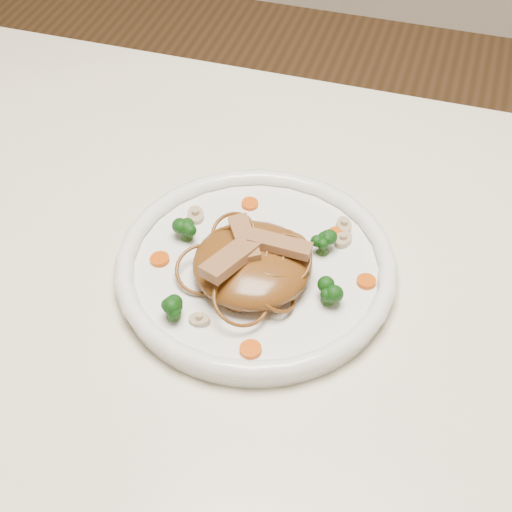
% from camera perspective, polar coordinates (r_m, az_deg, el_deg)
% --- Properties ---
extents(table, '(1.20, 0.80, 0.75)m').
position_cam_1_polar(table, '(0.85, 2.06, -7.47)').
color(table, '#F1E8CC').
rests_on(table, ground).
extents(plate, '(0.36, 0.36, 0.02)m').
position_cam_1_polar(plate, '(0.79, 0.00, -1.12)').
color(plate, white).
rests_on(plate, table).
extents(noodle_mound, '(0.15, 0.15, 0.04)m').
position_cam_1_polar(noodle_mound, '(0.76, -0.28, -0.62)').
color(noodle_mound, brown).
rests_on(noodle_mound, plate).
extents(chicken_a, '(0.06, 0.02, 0.01)m').
position_cam_1_polar(chicken_a, '(0.74, 1.83, 0.90)').
color(chicken_a, '#A3774C').
rests_on(chicken_a, noodle_mound).
extents(chicken_b, '(0.05, 0.06, 0.01)m').
position_cam_1_polar(chicken_b, '(0.75, -0.90, 1.40)').
color(chicken_b, '#A3774C').
rests_on(chicken_b, noodle_mound).
extents(chicken_c, '(0.05, 0.08, 0.01)m').
position_cam_1_polar(chicken_c, '(0.73, -1.65, -0.00)').
color(chicken_c, '#A3774C').
rests_on(chicken_c, noodle_mound).
extents(broccoli_0, '(0.03, 0.03, 0.03)m').
position_cam_1_polar(broccoli_0, '(0.79, 5.16, 1.07)').
color(broccoli_0, '#0E3F0D').
rests_on(broccoli_0, plate).
extents(broccoli_1, '(0.03, 0.03, 0.03)m').
position_cam_1_polar(broccoli_1, '(0.80, -5.34, 2.06)').
color(broccoli_1, '#0E3F0D').
rests_on(broccoli_1, plate).
extents(broccoli_2, '(0.03, 0.03, 0.03)m').
position_cam_1_polar(broccoli_2, '(0.73, -6.37, -3.80)').
color(broccoli_2, '#0E3F0D').
rests_on(broccoli_2, plate).
extents(broccoli_3, '(0.03, 0.03, 0.03)m').
position_cam_1_polar(broccoli_3, '(0.74, 5.52, -2.72)').
color(broccoli_3, '#0E3F0D').
rests_on(broccoli_3, plate).
extents(carrot_0, '(0.02, 0.02, 0.00)m').
position_cam_1_polar(carrot_0, '(0.81, 6.07, 1.69)').
color(carrot_0, '#C04307').
rests_on(carrot_0, plate).
extents(carrot_1, '(0.02, 0.02, 0.00)m').
position_cam_1_polar(carrot_1, '(0.79, -7.34, -0.24)').
color(carrot_1, '#C04307').
rests_on(carrot_1, plate).
extents(carrot_2, '(0.02, 0.02, 0.00)m').
position_cam_1_polar(carrot_2, '(0.77, 8.39, -1.92)').
color(carrot_2, '#C04307').
rests_on(carrot_2, plate).
extents(carrot_3, '(0.02, 0.02, 0.00)m').
position_cam_1_polar(carrot_3, '(0.84, -0.47, 3.98)').
color(carrot_3, '#C04307').
rests_on(carrot_3, plate).
extents(carrot_4, '(0.03, 0.03, 0.00)m').
position_cam_1_polar(carrot_4, '(0.71, -0.42, -7.11)').
color(carrot_4, '#C04307').
rests_on(carrot_4, plate).
extents(mushroom_0, '(0.02, 0.02, 0.01)m').
position_cam_1_polar(mushroom_0, '(0.73, -4.31, -4.86)').
color(mushroom_0, beige).
rests_on(mushroom_0, plate).
extents(mushroom_1, '(0.03, 0.03, 0.01)m').
position_cam_1_polar(mushroom_1, '(0.81, 6.63, 1.23)').
color(mushroom_1, beige).
rests_on(mushroom_1, plate).
extents(mushroom_2, '(0.03, 0.03, 0.01)m').
position_cam_1_polar(mushroom_2, '(0.83, -4.61, 3.11)').
color(mushroom_2, beige).
rests_on(mushroom_2, plate).
extents(mushroom_3, '(0.03, 0.03, 0.01)m').
position_cam_1_polar(mushroom_3, '(0.82, 6.69, 2.31)').
color(mushroom_3, beige).
rests_on(mushroom_3, plate).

